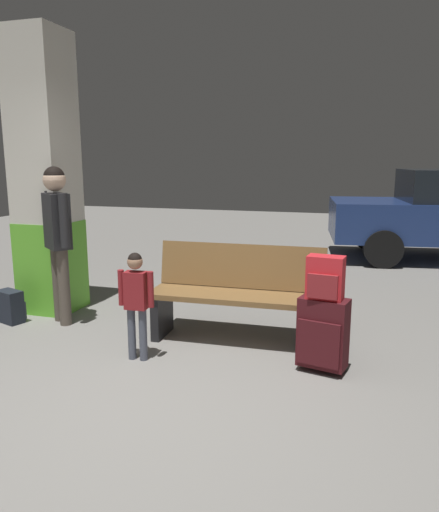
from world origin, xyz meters
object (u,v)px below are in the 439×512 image
structural_pillar (46,177)px  adult (57,228)px  child (136,295)px  suitcase (323,333)px  backpack_dark_floor (11,307)px  bench (237,294)px  backpack_bright (325,278)px

structural_pillar → adult: bearing=-45.4°
child → adult: adult is taller
suitcase → child: bearing=-172.1°
structural_pillar → child: (1.55, -1.03, -0.92)m
suitcase → backpack_dark_floor: size_ratio=1.78×
suitcase → child: size_ratio=0.65×
adult → bench: bearing=1.5°
bench → backpack_bright: backpack_bright is taller
backpack_bright → bench: bearing=149.7°
child → adult: 1.41m
suitcase → adult: size_ratio=0.38×
bench → backpack_dark_floor: bearing=-175.2°
bench → suitcase: size_ratio=2.68×
bench → adult: adult is taller
child → backpack_dark_floor: 1.82m
backpack_bright → child: backpack_bright is taller
backpack_bright → adult: bearing=170.7°
bench → child: 0.99m
child → adult: (-1.18, 0.65, 0.42)m
suitcase → backpack_bright: size_ratio=1.78×
child → adult: bearing=151.1°
adult → backpack_bright: bearing=-9.3°
structural_pillar → adult: 0.73m
suitcase → backpack_dark_floor: (-3.22, 0.29, -0.15)m
structural_pillar → backpack_bright: bearing=-14.9°
child → backpack_dark_floor: size_ratio=2.72×
suitcase → backpack_bright: 0.45m
backpack_dark_floor → child: bearing=-16.3°
backpack_dark_floor → structural_pillar: bearing=74.5°
bench → adult: bearing=-178.5°
bench → backpack_bright: size_ratio=4.75×
structural_pillar → child: bearing=-33.5°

